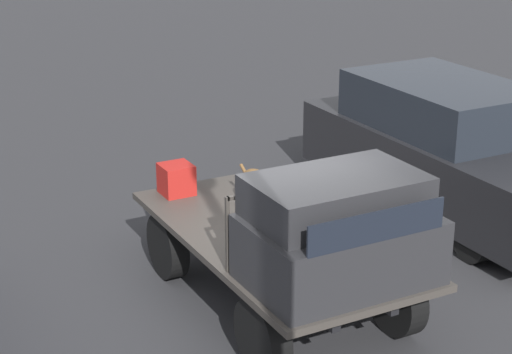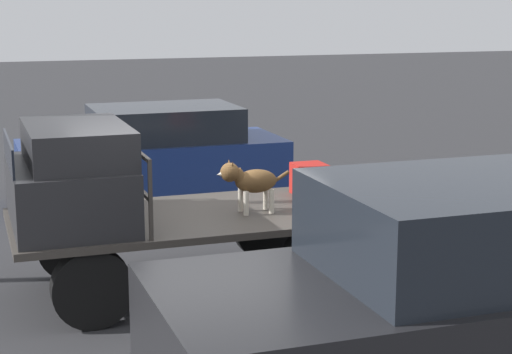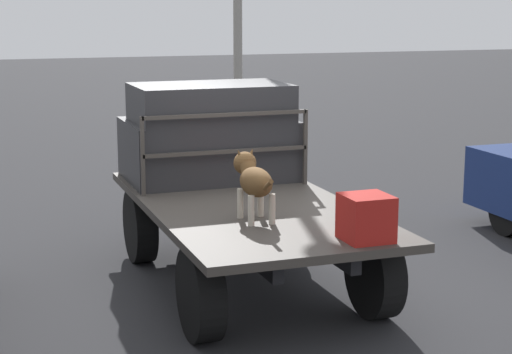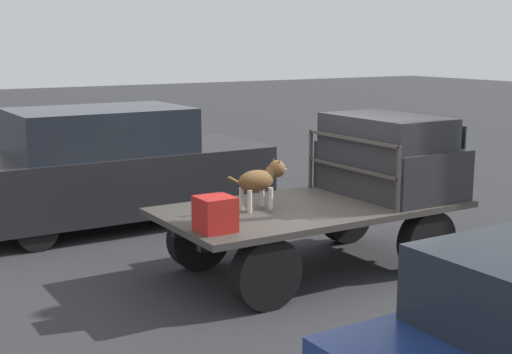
# 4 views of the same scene
# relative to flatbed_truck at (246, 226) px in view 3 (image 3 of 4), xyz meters

# --- Properties ---
(ground_plane) EXTENTS (80.00, 80.00, 0.00)m
(ground_plane) POSITION_rel_flatbed_truck_xyz_m (0.00, 0.00, -0.64)
(ground_plane) COLOR #2D2D30
(flatbed_truck) EXTENTS (4.02, 2.00, 0.90)m
(flatbed_truck) POSITION_rel_flatbed_truck_xyz_m (0.00, 0.00, 0.00)
(flatbed_truck) COLOR black
(flatbed_truck) RESTS_ON ground
(truck_cab) EXTENTS (1.26, 1.88, 1.10)m
(truck_cab) POSITION_rel_flatbed_truck_xyz_m (1.30, 0.00, 0.78)
(truck_cab) COLOR #28282B
(truck_cab) RESTS_ON flatbed_truck
(truck_headboard) EXTENTS (0.04, 1.88, 0.84)m
(truck_headboard) POSITION_rel_flatbed_truck_xyz_m (0.63, 0.00, 0.82)
(truck_headboard) COLOR #3D3833
(truck_headboard) RESTS_ON flatbed_truck
(dog) EXTENTS (0.88, 0.27, 0.64)m
(dog) POSITION_rel_flatbed_truck_xyz_m (-0.68, 0.16, 0.64)
(dog) COLOR beige
(dog) RESTS_ON flatbed_truck
(cargo_crate) EXTENTS (0.40, 0.40, 0.40)m
(cargo_crate) POSITION_rel_flatbed_truck_xyz_m (-1.71, -0.50, 0.45)
(cargo_crate) COLOR #AD1E19
(cargo_crate) RESTS_ON flatbed_truck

